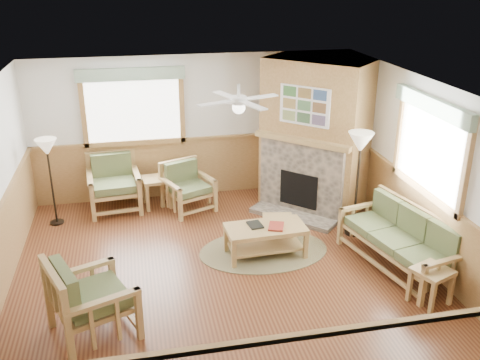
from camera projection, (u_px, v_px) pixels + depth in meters
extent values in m
cube|color=#5B2F19|center=(223.00, 273.00, 7.81)|extent=(6.00, 6.00, 0.01)
cube|color=white|center=(220.00, 90.00, 6.79)|extent=(6.00, 6.00, 0.01)
cube|color=silver|center=(194.00, 127.00, 10.02)|extent=(6.00, 0.02, 2.70)
cube|color=silver|center=(282.00, 320.00, 4.58)|extent=(6.00, 0.02, 2.70)
cube|color=silver|center=(422.00, 171.00, 7.86)|extent=(0.02, 6.00, 2.70)
cylinder|color=brown|center=(264.00, 251.00, 8.39)|extent=(2.52, 2.52, 0.01)
cube|color=maroon|center=(276.00, 225.00, 8.08)|extent=(0.31, 0.36, 0.03)
cube|color=black|center=(255.00, 224.00, 8.13)|extent=(0.23, 0.29, 0.02)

